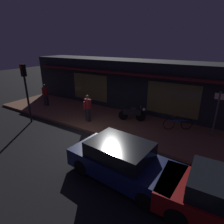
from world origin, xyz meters
name	(u,v)px	position (x,y,z in m)	size (l,w,h in m)	color
ground_plane	(79,141)	(0.00, 0.00, 0.00)	(60.00, 60.00, 0.00)	black
sidewalk_slab	(111,121)	(0.00, 3.00, 0.07)	(18.00, 4.00, 0.15)	brown
storefront_building	(135,85)	(0.00, 6.39, 1.80)	(18.00, 3.30, 3.60)	black
motorcycle	(133,113)	(1.21, 3.63, 0.65)	(1.63, 0.81, 0.97)	black
bicycle_parked	(178,124)	(3.95, 3.80, 0.51)	(1.41, 0.94, 0.91)	black
person_photographer	(45,94)	(-5.82, 2.76, 1.03)	(0.44, 0.60, 1.67)	#28232D
person_bystander	(88,108)	(-1.07, 2.06, 1.03)	(0.41, 0.62, 1.67)	#28232D
sign_post	(217,112)	(5.69, 3.98, 1.51)	(0.44, 0.09, 2.40)	#47474C
traffic_light_pole	(25,84)	(-4.31, 0.28, 2.48)	(0.24, 0.33, 3.60)	black
parked_car_near	(122,161)	(3.16, -1.18, 0.70)	(4.22, 2.07, 1.42)	black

